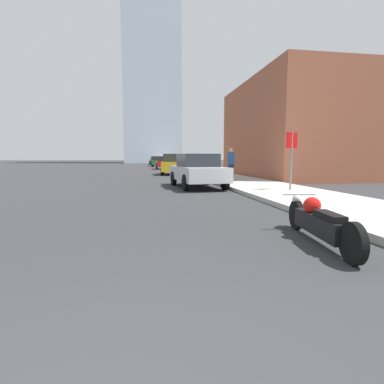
% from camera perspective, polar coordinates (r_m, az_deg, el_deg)
% --- Properties ---
extents(sidewalk, '(3.34, 240.00, 0.15)m').
position_cam_1_polar(sidewalk, '(41.43, -1.74, 4.67)').
color(sidewalk, '#B2ADA3').
rests_on(sidewalk, ground_plane).
extents(brick_storefront, '(13.54, 12.02, 6.80)m').
position_cam_1_polar(brick_storefront, '(25.04, 25.31, 10.48)').
color(brick_storefront, '#9E563D').
rests_on(brick_storefront, ground_plane).
extents(distant_tower, '(15.24, 15.24, 64.71)m').
position_cam_1_polar(distant_tower, '(93.22, -7.83, 25.84)').
color(distant_tower, silver).
rests_on(distant_tower, ground_plane).
extents(motorcycle, '(0.64, 2.52, 0.72)m').
position_cam_1_polar(motorcycle, '(5.33, 22.92, -5.20)').
color(motorcycle, black).
rests_on(motorcycle, ground_plane).
extents(parked_car_silver, '(2.25, 4.62, 1.58)m').
position_cam_1_polar(parked_car_silver, '(14.14, 1.01, 4.16)').
color(parked_car_silver, '#BCBCC1').
rests_on(parked_car_silver, ground_plane).
extents(parked_car_yellow, '(2.27, 4.33, 1.73)m').
position_cam_1_polar(parked_car_yellow, '(25.29, -3.65, 5.26)').
color(parked_car_yellow, gold).
rests_on(parked_car_yellow, ground_plane).
extents(parked_car_red, '(1.99, 3.94, 1.59)m').
position_cam_1_polar(parked_car_red, '(37.99, -5.46, 5.59)').
color(parked_car_red, red).
rests_on(parked_car_red, ground_plane).
extents(parked_car_green, '(2.27, 4.02, 1.68)m').
position_cam_1_polar(parked_car_green, '(49.52, -6.48, 5.82)').
color(parked_car_green, '#1E6B33').
rests_on(parked_car_green, ground_plane).
extents(parked_car_black, '(2.28, 4.31, 1.69)m').
position_cam_1_polar(parked_car_black, '(61.41, -7.08, 5.95)').
color(parked_car_black, black).
rests_on(parked_car_black, ground_plane).
extents(stop_sign, '(0.57, 0.26, 2.22)m').
position_cam_1_polar(stop_sign, '(12.34, 18.43, 7.44)').
color(stop_sign, slate).
rests_on(stop_sign, sidewalk).
extents(pedestrian, '(0.36, 0.25, 1.81)m').
position_cam_1_polar(pedestrian, '(17.84, 7.45, 5.49)').
color(pedestrian, '#1E2347').
rests_on(pedestrian, sidewalk).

